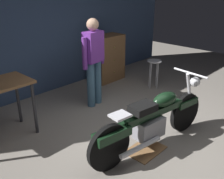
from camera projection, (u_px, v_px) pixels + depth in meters
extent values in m
plane|color=gray|center=(146.00, 140.00, 4.04)|extent=(12.00, 12.00, 0.00)
cube|color=#384C70|center=(37.00, 20.00, 5.23)|extent=(8.00, 0.12, 3.10)
cylinder|color=#2D2D33|center=(35.00, 109.00, 4.07)|extent=(0.05, 0.05, 0.86)
cylinder|color=#2D2D33|center=(18.00, 99.00, 4.40)|extent=(0.05, 0.05, 0.86)
cylinder|color=black|center=(185.00, 112.00, 4.20)|extent=(0.64, 0.16, 0.64)
cylinder|color=black|center=(109.00, 148.00, 3.30)|extent=(0.64, 0.16, 0.64)
cube|color=black|center=(186.00, 102.00, 4.13)|extent=(0.46, 0.20, 0.10)
cube|color=black|center=(112.00, 134.00, 3.27)|extent=(0.54, 0.25, 0.12)
cube|color=gray|center=(149.00, 128.00, 3.71)|extent=(0.47, 0.30, 0.28)
cube|color=black|center=(155.00, 113.00, 3.69)|extent=(1.10, 0.25, 0.10)
ellipsoid|color=black|center=(165.00, 99.00, 3.75)|extent=(0.47, 0.28, 0.20)
cube|color=black|center=(143.00, 108.00, 3.49)|extent=(0.39, 0.29, 0.10)
cube|color=silver|center=(120.00, 116.00, 3.25)|extent=(0.27, 0.23, 0.03)
cylinder|color=silver|center=(189.00, 92.00, 4.11)|extent=(0.27, 0.09, 0.68)
cylinder|color=silver|center=(190.00, 73.00, 3.96)|extent=(0.11, 0.60, 0.03)
sphere|color=silver|center=(195.00, 82.00, 4.12)|extent=(0.16, 0.16, 0.16)
cylinder|color=silver|center=(141.00, 147.00, 3.49)|extent=(0.70, 0.17, 0.07)
cylinder|color=#406682|center=(97.00, 82.00, 5.13)|extent=(0.15, 0.15, 0.88)
cylinder|color=#406682|center=(91.00, 85.00, 4.98)|extent=(0.15, 0.15, 0.88)
cube|color=#72339E|center=(93.00, 47.00, 4.77)|extent=(0.40, 0.27, 0.56)
cylinder|color=#72339E|center=(101.00, 48.00, 4.98)|extent=(0.09, 0.09, 0.58)
cylinder|color=#72339E|center=(85.00, 54.00, 4.63)|extent=(0.09, 0.09, 0.58)
sphere|color=tan|center=(93.00, 24.00, 4.62)|extent=(0.22, 0.22, 0.22)
cylinder|color=#B2B2B7|center=(154.00, 61.00, 5.79)|extent=(0.32, 0.32, 0.02)
cylinder|color=#B2B2B7|center=(156.00, 73.00, 5.99)|extent=(0.02, 0.02, 0.62)
cylinder|color=#B2B2B7|center=(150.00, 74.00, 5.98)|extent=(0.02, 0.02, 0.62)
cylinder|color=#B2B2B7|center=(151.00, 76.00, 5.84)|extent=(0.02, 0.02, 0.62)
cylinder|color=#B2B2B7|center=(158.00, 76.00, 5.84)|extent=(0.02, 0.02, 0.62)
cube|color=brown|center=(107.00, 58.00, 6.30)|extent=(0.80, 0.44, 1.10)
sphere|color=tan|center=(114.00, 48.00, 6.03)|extent=(0.04, 0.04, 0.04)
sphere|color=tan|center=(114.00, 60.00, 6.15)|extent=(0.04, 0.04, 0.04)
sphere|color=tan|center=(114.00, 72.00, 6.27)|extent=(0.04, 0.04, 0.04)
cube|color=olive|center=(145.00, 150.00, 3.79)|extent=(0.56, 0.40, 0.01)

